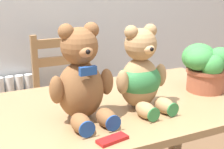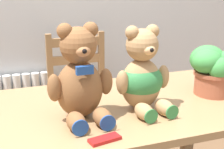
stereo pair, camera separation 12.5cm
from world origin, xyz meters
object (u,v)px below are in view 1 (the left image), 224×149
Objects in this scene: chocolate_bar at (112,139)px; teddy_bear_left at (82,79)px; potted_plant at (205,66)px; wooden_chair_behind at (70,100)px; teddy_bear_right at (141,76)px.

teddy_bear_left is at bearing 96.84° from chocolate_bar.
potted_plant reaches higher than chocolate_bar.
teddy_bear_right is at bearing 93.53° from wooden_chair_behind.
teddy_bear_right reaches higher than wooden_chair_behind.
teddy_bear_right reaches higher than chocolate_bar.
teddy_bear_left is 0.66m from potted_plant.
chocolate_bar is (-0.63, -0.28, -0.12)m from potted_plant.
wooden_chair_behind is 2.36× the size of teddy_bear_left.
wooden_chair_behind is at bearing 119.90° from potted_plant.
chocolate_bar is at bearing 79.82° from wooden_chair_behind.
potted_plant is 2.29× the size of chocolate_bar.
teddy_bear_left is 1.06× the size of teddy_bear_right.
wooden_chair_behind is 1.10m from chocolate_bar.
teddy_bear_right is 0.40m from potted_plant.
teddy_bear_right is (0.05, -0.83, 0.39)m from wooden_chair_behind.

